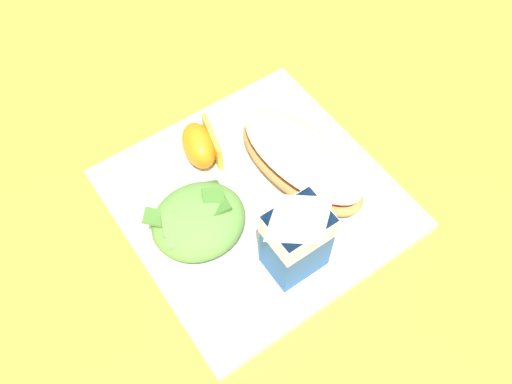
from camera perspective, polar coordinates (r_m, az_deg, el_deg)
ground at (r=0.61m, az=0.00°, el=-1.29°), size 3.00×3.00×0.00m
white_plate at (r=0.61m, az=0.00°, el=-0.90°), size 0.28×0.28×0.02m
cheesy_pizza_bread at (r=0.60m, az=4.83°, el=3.15°), size 0.10×0.18×0.04m
green_salad_pile at (r=0.56m, az=-6.12°, el=-2.87°), size 0.10×0.09×0.04m
milk_carton at (r=0.51m, az=4.33°, el=-4.47°), size 0.06×0.05×0.11m
orange_wedge_front at (r=0.62m, az=-5.83°, el=4.92°), size 0.05×0.07×0.04m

